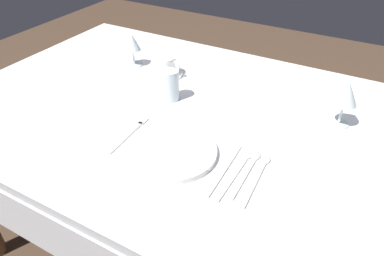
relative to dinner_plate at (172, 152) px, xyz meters
The scene contains 13 objects.
ground_plane 0.78m from the dinner_plate, 94.57° to the left, with size 6.00×6.00×0.00m, color #4C3828.
dining_table 0.25m from the dinner_plate, 94.57° to the left, with size 1.80×1.11×0.74m.
dinner_plate is the anchor object (origin of this frame).
fork_outer 0.17m from the dinner_plate, behind, with size 0.03×0.21×0.00m.
dinner_knife 0.16m from the dinner_plate, ahead, with size 0.02×0.23×0.00m.
spoon_soup 0.20m from the dinner_plate, 10.60° to the left, with size 0.03×0.23×0.01m.
spoon_dessert 0.23m from the dinner_plate, 12.93° to the left, with size 0.03×0.21×0.01m.
spoon_tea 0.26m from the dinner_plate, ahead, with size 0.03×0.22×0.01m.
saucer_left 0.51m from the dinner_plate, 124.59° to the left, with size 0.14×0.14×0.01m, color white.
coffee_cup_left 0.51m from the dinner_plate, 124.43° to the left, with size 0.11×0.08×0.07m.
wine_glass_centre 0.57m from the dinner_plate, 45.19° to the left, with size 0.08×0.08×0.16m.
wine_glass_left 0.64m from the dinner_plate, 136.61° to the left, with size 0.07×0.07×0.14m.
drink_tumbler 0.32m from the dinner_plate, 122.32° to the left, with size 0.06×0.06×0.11m.
Camera 1 is at (0.47, -0.91, 1.41)m, focal length 33.81 mm.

